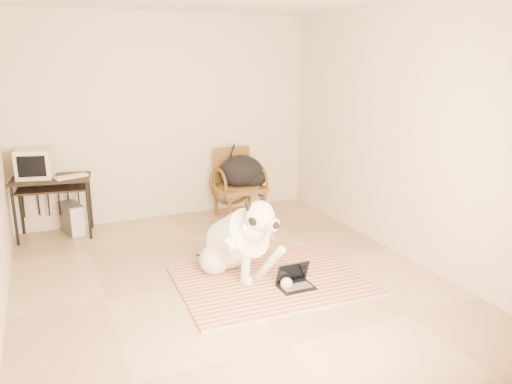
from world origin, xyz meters
TOP-DOWN VIEW (x-y plane):
  - floor at (0.00, 0.00)m, footprint 4.50×4.50m
  - wall_back at (0.00, 2.25)m, footprint 4.50×0.00m
  - wall_front at (0.00, -2.25)m, footprint 4.50×0.00m
  - wall_right at (2.00, 0.00)m, footprint 0.00×4.50m
  - rug at (0.38, -0.24)m, footprint 1.85×1.44m
  - dog at (0.13, 0.02)m, footprint 0.73×1.14m
  - laptop at (0.51, -0.48)m, footprint 0.33×0.24m
  - computer_desk at (-1.50, 1.96)m, footprint 0.95×0.62m
  - crt_monitor at (-1.66, 2.04)m, footprint 0.45×0.44m
  - desk_keyboard at (-1.28, 1.87)m, footprint 0.40×0.26m
  - pc_tower at (-1.30, 1.99)m, footprint 0.27×0.45m
  - rattan_chair at (0.85, 1.83)m, footprint 0.63×0.61m
  - backpack at (0.89, 1.74)m, footprint 0.62×0.49m
  - sneaker_left at (0.71, 0.96)m, footprint 0.25×0.32m
  - sneaker_right at (0.92, 0.93)m, footprint 0.23×0.30m

SIDE VIEW (x-z plane):
  - floor at x=0.00m, z-range 0.00..0.00m
  - rug at x=0.38m, z-range 0.00..0.02m
  - sneaker_right at x=0.92m, z-range -0.01..0.09m
  - sneaker_left at x=0.71m, z-range -0.01..0.10m
  - laptop at x=0.51m, z-range -0.04..0.19m
  - pc_tower at x=-1.30m, z-range 0.00..0.39m
  - dog at x=0.13m, z-range -0.09..0.83m
  - rattan_chair at x=0.85m, z-range 0.00..0.93m
  - backpack at x=0.89m, z-range 0.41..0.85m
  - computer_desk at x=-1.50m, z-range 0.27..1.01m
  - desk_keyboard at x=-1.28m, z-range 0.74..0.77m
  - crt_monitor at x=-1.66m, z-range 0.74..1.09m
  - wall_back at x=0.00m, z-range -0.90..3.60m
  - wall_front at x=0.00m, z-range -0.90..3.60m
  - wall_right at x=2.00m, z-range -0.90..3.60m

